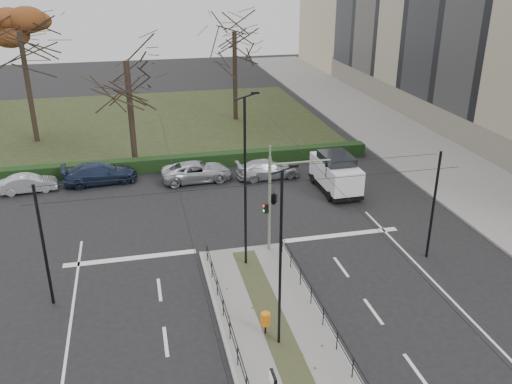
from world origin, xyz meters
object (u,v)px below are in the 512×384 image
bare_tree_center (234,38)px  streetlamp_median_far (246,182)px  parked_car_fourth (197,171)px  rust_tree (19,31)px  parked_car_fifth (268,169)px  litter_bin (265,319)px  parked_car_second (29,183)px  streetlamp_median_near (281,259)px  parked_car_third (100,173)px  bare_tree_near (127,69)px  white_van (336,172)px  traffic_light (275,197)px

bare_tree_center → streetlamp_median_far: bearing=-99.9°
parked_car_fourth → rust_tree: bearing=43.5°
streetlamp_median_far → parked_car_fifth: 13.27m
litter_bin → streetlamp_median_far: bearing=85.8°
parked_car_second → rust_tree: (-1.03, 11.76, 8.84)m
streetlamp_median_near → streetlamp_median_far: size_ratio=0.87×
streetlamp_median_far → parked_car_fifth: bearing=70.7°
parked_car_third → bare_tree_near: 7.84m
litter_bin → bare_tree_center: 35.04m
streetlamp_median_far → bare_tree_near: bearing=107.5°
bare_tree_center → bare_tree_near: bare_tree_center is taller
parked_car_fourth → parked_car_fifth: bearing=-98.7°
litter_bin → parked_car_fourth: (-0.54, 18.41, -0.17)m
streetlamp_median_near → parked_car_second: 23.58m
rust_tree → bare_tree_near: 11.79m
parked_car_fifth → white_van: bearing=-134.3°
streetlamp_median_near → parked_car_third: (-7.79, 20.20, -3.37)m
streetlamp_median_far → streetlamp_median_near: bearing=-90.1°
bare_tree_center → bare_tree_near: 15.20m
white_van → parked_car_third: bearing=162.3°
parked_car_fifth → parked_car_second: bearing=82.3°
rust_tree → litter_bin: bearing=-66.8°
parked_car_third → parked_car_second: bearing=91.1°
streetlamp_median_near → bare_tree_center: bare_tree_center is taller
white_van → parked_car_fifth: size_ratio=1.09×
litter_bin → parked_car_fourth: size_ratio=0.20×
white_van → bare_tree_near: bare_tree_near is taller
parked_car_third → parked_car_fourth: parked_car_third is taller
rust_tree → parked_car_fifth: rust_tree is taller
streetlamp_median_near → litter_bin: bearing=121.4°
traffic_light → parked_car_third: size_ratio=1.03×
parked_car_fourth → bare_tree_center: size_ratio=0.45×
streetlamp_median_near → bare_tree_near: bare_tree_near is taller
litter_bin → streetlamp_median_near: bearing=-58.6°
streetlamp_median_near → rust_tree: size_ratio=0.64×
streetlamp_median_near → white_van: size_ratio=1.54×
litter_bin → bare_tree_center: (5.33, 33.89, 7.09)m
white_van → bare_tree_center: bearing=99.5°
rust_tree → bare_tree_center: size_ratio=1.09×
streetlamp_median_near → parked_car_second: streetlamp_median_near is taller
traffic_light → parked_car_fifth: size_ratio=1.15×
traffic_light → parked_car_third: bearing=127.9°
parked_car_third → streetlamp_median_far: bearing=-155.7°
streetlamp_median_far → rust_tree: 28.70m
traffic_light → streetlamp_median_far: (-1.85, -1.21, 1.49)m
parked_car_third → bare_tree_center: size_ratio=0.46×
bare_tree_center → parked_car_fourth: bearing=-110.8°
traffic_light → litter_bin: traffic_light is taller
litter_bin → parked_car_fourth: 18.42m
streetlamp_median_far → white_van: size_ratio=1.78×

